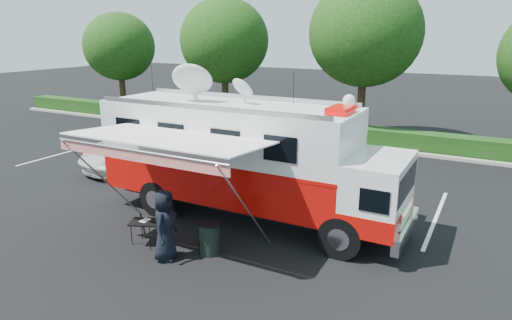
{
  "coord_description": "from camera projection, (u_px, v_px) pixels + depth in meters",
  "views": [
    {
      "loc": [
        6.89,
        -12.31,
        6.01
      ],
      "look_at": [
        0.0,
        0.5,
        1.9
      ],
      "focal_mm": 32.0,
      "sensor_mm": 36.0,
      "label": 1
    }
  ],
  "objects": [
    {
      "name": "back_border",
      "position": [
        385.0,
        51.0,
        24.27
      ],
      "size": [
        60.0,
        6.14,
        8.87
      ],
      "color": "#9E998E",
      "rests_on": "ground_plane"
    },
    {
      "name": "folding_table",
      "position": [
        145.0,
        223.0,
        13.18
      ],
      "size": [
        1.01,
        0.88,
        0.73
      ],
      "color": "black",
      "rests_on": "ground_plane"
    },
    {
      "name": "folding_chair",
      "position": [
        209.0,
        237.0,
        12.75
      ],
      "size": [
        0.48,
        0.51,
        0.81
      ],
      "color": "black",
      "rests_on": "ground_plane"
    },
    {
      "name": "trash_bin",
      "position": [
        210.0,
        238.0,
        12.69
      ],
      "size": [
        0.61,
        0.61,
        0.91
      ],
      "color": "black",
      "rests_on": "ground_plane"
    },
    {
      "name": "ground_plane",
      "position": [
        249.0,
        218.0,
        15.21
      ],
      "size": [
        120.0,
        120.0,
        0.0
      ],
      "primitive_type": "plane",
      "color": "black",
      "rests_on": "ground"
    },
    {
      "name": "awning",
      "position": [
        165.0,
        142.0,
        12.37
      ],
      "size": [
        5.51,
        2.83,
        3.33
      ],
      "color": "white",
      "rests_on": "ground_plane"
    },
    {
      "name": "command_truck",
      "position": [
        246.0,
        158.0,
        14.68
      ],
      "size": [
        10.1,
        2.78,
        4.85
      ],
      "color": "black",
      "rests_on": "ground_plane"
    },
    {
      "name": "person",
      "position": [
        167.0,
        258.0,
        12.52
      ],
      "size": [
        0.88,
        1.1,
        1.98
      ],
      "primitive_type": "imported",
      "rotation": [
        0.0,
        0.0,
        1.85
      ],
      "color": "black",
      "rests_on": "ground_plane"
    },
    {
      "name": "white_suv",
      "position": [
        144.0,
        166.0,
        21.12
      ],
      "size": [
        3.77,
        6.25,
        1.62
      ],
      "primitive_type": "imported",
      "rotation": [
        0.0,
        0.0,
        -0.2
      ],
      "color": "silver",
      "rests_on": "ground_plane"
    },
    {
      "name": "stall_lines",
      "position": [
        275.0,
        189.0,
        17.98
      ],
      "size": [
        24.12,
        5.5,
        0.01
      ],
      "color": "silver",
      "rests_on": "ground_plane"
    }
  ]
}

